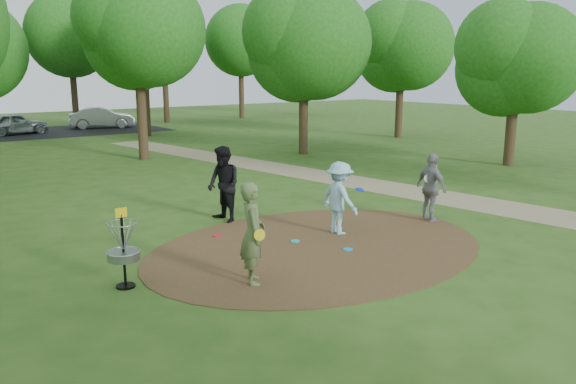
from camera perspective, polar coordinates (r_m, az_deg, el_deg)
ground at (r=13.07m, az=3.16°, el=-5.61°), size 100.00×100.00×0.00m
dirt_clearing at (r=13.07m, az=3.16°, el=-5.57°), size 8.40×8.40×0.02m
footpath at (r=18.96m, az=14.45°, el=-0.34°), size 7.55×39.89×0.01m
parking_lot at (r=40.97m, az=-22.53°, el=5.68°), size 14.00×8.00×0.01m
player_observer_with_disc at (r=10.66m, az=-3.62°, el=-4.20°), size 0.74×0.86×1.98m
player_throwing_with_disc at (r=13.95m, az=5.26°, el=-0.63°), size 1.10×1.18×1.82m
player_walking_with_disc at (r=15.10m, az=-6.55°, el=0.77°), size 0.81×1.02×2.05m
player_waiting_with_disc at (r=15.51m, az=14.37°, el=0.43°), size 0.64×1.16×1.87m
disc_ground_cyan at (r=13.41m, az=0.73°, el=-5.00°), size 0.22×0.22×0.02m
disc_ground_blue at (r=12.88m, az=6.10°, el=-5.81°), size 0.22×0.22×0.02m
disc_ground_red at (r=13.96m, az=-7.20°, el=-4.40°), size 0.22×0.22×0.02m
car_left at (r=40.09m, az=-26.09°, el=6.25°), size 4.36×2.47×1.40m
car_right at (r=42.40m, az=-18.37°, el=7.17°), size 4.70×2.77×1.46m
disc_golf_basket at (r=10.89m, az=-16.42°, el=-4.96°), size 0.63×0.63×1.54m
tree_ring at (r=21.42m, az=-12.05°, el=14.97°), size 36.99×45.20×8.80m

